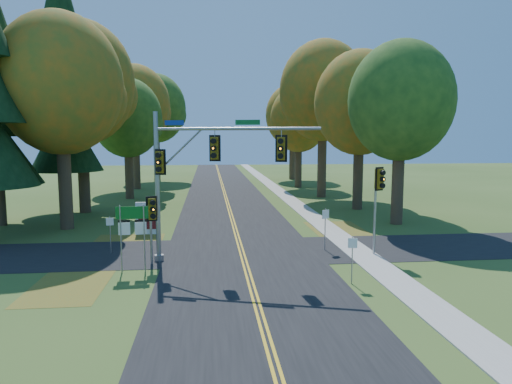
{
  "coord_description": "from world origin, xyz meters",
  "views": [
    {
      "loc": [
        -1.7,
        -21.93,
        6.1
      ],
      "look_at": [
        0.8,
        2.08,
        3.2
      ],
      "focal_mm": 32.0,
      "sensor_mm": 36.0,
      "label": 1
    }
  ],
  "objects": [
    {
      "name": "route_sign_cluster",
      "position": [
        -5.16,
        -1.25,
        2.18
      ],
      "size": [
        1.44,
        0.16,
        3.09
      ],
      "rotation": [
        0.0,
        0.0,
        0.06
      ],
      "color": "gray",
      "rests_on": "ground"
    },
    {
      "name": "leaf_patch_e",
      "position": [
        6.8,
        6.0,
        0.01
      ],
      "size": [
        3.5,
        8.0,
        0.0
      ],
      "primitive_type": "cube",
      "color": "brown",
      "rests_on": "ground"
    },
    {
      "name": "sidewalk_east",
      "position": [
        6.2,
        0.0,
        0.03
      ],
      "size": [
        1.6,
        160.0,
        0.06
      ],
      "primitive_type": "cube",
      "color": "#9E998E",
      "rests_on": "ground"
    },
    {
      "name": "tree_e_a",
      "position": [
        11.57,
        8.77,
        8.53
      ],
      "size": [
        7.2,
        7.2,
        12.73
      ],
      "color": "#38281C",
      "rests_on": "ground"
    },
    {
      "name": "centerline_left",
      "position": [
        -0.1,
        0.0,
        0.03
      ],
      "size": [
        0.1,
        160.0,
        0.01
      ],
      "primitive_type": "cube",
      "color": "gold",
      "rests_on": "road_main"
    },
    {
      "name": "tree_w_a",
      "position": [
        -11.13,
        9.38,
        9.49
      ],
      "size": [
        8.0,
        8.0,
        14.15
      ],
      "color": "#38281C",
      "rests_on": "ground"
    },
    {
      "name": "leaf_patch_w_far",
      "position": [
        -7.5,
        -3.0,
        0.01
      ],
      "size": [
        3.0,
        5.0,
        0.0
      ],
      "primitive_type": "cube",
      "color": "brown",
      "rests_on": "ground"
    },
    {
      "name": "tree_w_c",
      "position": [
        -9.54,
        24.47,
        7.94
      ],
      "size": [
        6.8,
        6.8,
        11.91
      ],
      "color": "#38281C",
      "rests_on": "ground"
    },
    {
      "name": "tree_e_d",
      "position": [
        9.26,
        32.87,
        8.24
      ],
      "size": [
        7.0,
        7.0,
        12.32
      ],
      "color": "#38281C",
      "rests_on": "ground"
    },
    {
      "name": "tree_w_d",
      "position": [
        -10.13,
        33.18,
        9.78
      ],
      "size": [
        8.2,
        8.2,
        14.56
      ],
      "color": "#38281C",
      "rests_on": "ground"
    },
    {
      "name": "tree_e_e",
      "position": [
        10.47,
        43.58,
        9.19
      ],
      "size": [
        7.8,
        7.8,
        13.74
      ],
      "color": "#38281C",
      "rests_on": "ground"
    },
    {
      "name": "leaf_patch_w_near",
      "position": [
        -6.5,
        4.0,
        0.01
      ],
      "size": [
        4.0,
        6.0,
        0.0
      ],
      "primitive_type": "cube",
      "color": "brown",
      "rests_on": "ground"
    },
    {
      "name": "reg_sign_e_south",
      "position": [
        4.2,
        -3.96,
        1.39
      ],
      "size": [
        0.39,
        0.09,
        2.03
      ],
      "rotation": [
        0.0,
        0.0,
        -0.15
      ],
      "color": "gray",
      "rests_on": "ground"
    },
    {
      "name": "reg_sign_e_north",
      "position": [
        4.53,
        1.76,
        1.57
      ],
      "size": [
        0.41,
        0.21,
        2.3
      ],
      "rotation": [
        0.0,
        0.0,
        0.42
      ],
      "color": "gray",
      "rests_on": "ground"
    },
    {
      "name": "info_kiosk",
      "position": [
        -5.58,
        6.99,
        1.02
      ],
      "size": [
        1.48,
        0.3,
        2.04
      ],
      "rotation": [
        0.0,
        0.0,
        -0.06
      ],
      "color": "silver",
      "rests_on": "ground"
    },
    {
      "name": "road_cross",
      "position": [
        0.0,
        2.0,
        0.01
      ],
      "size": [
        60.0,
        6.0,
        0.02
      ],
      "primitive_type": "cube",
      "color": "black",
      "rests_on": "ground"
    },
    {
      "name": "traffic_mast",
      "position": [
        -2.31,
        -0.14,
        4.72
      ],
      "size": [
        7.77,
        2.59,
        7.33
      ],
      "rotation": [
        0.0,
        0.0,
        -0.3
      ],
      "color": "gray",
      "rests_on": "ground"
    },
    {
      "name": "road_main",
      "position": [
        0.0,
        0.0,
        0.01
      ],
      "size": [
        8.0,
        160.0,
        0.02
      ],
      "primitive_type": "cube",
      "color": "black",
      "rests_on": "ground"
    },
    {
      "name": "tree_w_e",
      "position": [
        -8.92,
        44.09,
        10.07
      ],
      "size": [
        8.4,
        8.4,
        14.97
      ],
      "color": "#38281C",
      "rests_on": "ground"
    },
    {
      "name": "centerline_right",
      "position": [
        0.1,
        0.0,
        0.03
      ],
      "size": [
        0.1,
        160.0,
        0.01
      ],
      "primitive_type": "cube",
      "color": "gold",
      "rests_on": "road_main"
    },
    {
      "name": "ped_signal_pole",
      "position": [
        -4.42,
        -0.2,
        2.48
      ],
      "size": [
        0.5,
        0.61,
        3.34
      ],
      "rotation": [
        0.0,
        0.0,
        0.38
      ],
      "color": "gray",
      "rests_on": "ground"
    },
    {
      "name": "reg_sign_w",
      "position": [
        -6.88,
        2.2,
        1.37
      ],
      "size": [
        0.38,
        0.08,
        2.0
      ],
      "rotation": [
        0.0,
        0.0,
        0.13
      ],
      "color": "gray",
      "rests_on": "ground"
    },
    {
      "name": "tree_e_c",
      "position": [
        9.88,
        23.69,
        10.66
      ],
      "size": [
        8.8,
        8.8,
        15.79
      ],
      "color": "#38281C",
      "rests_on": "ground"
    },
    {
      "name": "pine_c",
      "position": [
        -13.0,
        16.0,
        9.69
      ],
      "size": [
        5.6,
        5.6,
        20.56
      ],
      "color": "#38281C",
      "rests_on": "ground"
    },
    {
      "name": "tree_w_b",
      "position": [
        -11.72,
        16.29,
        10.37
      ],
      "size": [
        8.6,
        8.6,
        15.38
      ],
      "color": "#38281C",
      "rests_on": "ground"
    },
    {
      "name": "east_signal_pole",
      "position": [
        6.92,
        0.41,
        3.49
      ],
      "size": [
        0.5,
        0.61,
        4.61
      ],
      "rotation": [
        0.0,
        0.0,
        0.43
      ],
      "color": "#97999F",
      "rests_on": "ground"
    },
    {
      "name": "tree_e_b",
      "position": [
        10.97,
        15.58,
        8.9
      ],
      "size": [
        7.6,
        7.6,
        13.33
      ],
      "color": "#38281C",
      "rests_on": "ground"
    },
    {
      "name": "ground",
      "position": [
        0.0,
        0.0,
        0.0
      ],
      "size": [
        160.0,
        160.0,
        0.0
      ],
      "primitive_type": "plane",
      "color": "#344E1B",
      "rests_on": "ground"
    }
  ]
}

